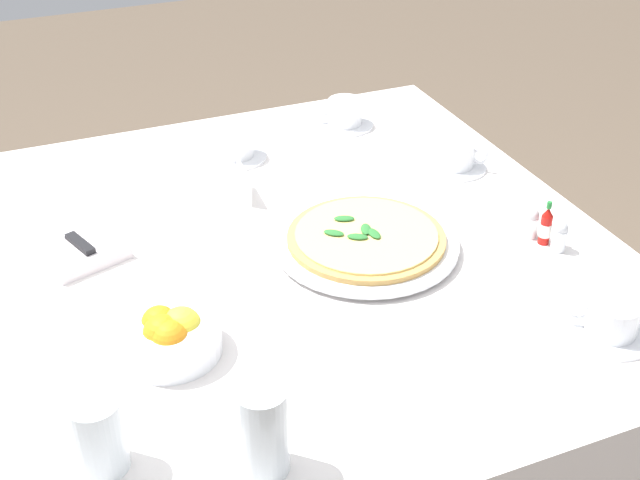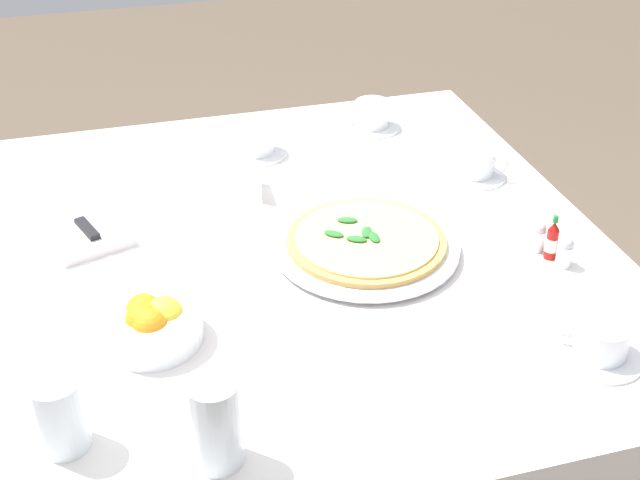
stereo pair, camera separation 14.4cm
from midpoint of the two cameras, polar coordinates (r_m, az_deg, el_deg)
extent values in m
cube|color=white|center=(1.46, -0.31, -0.95)|extent=(1.16, 1.16, 0.02)
cube|color=white|center=(1.76, 18.06, -2.20)|extent=(1.16, 0.01, 0.28)
cube|color=white|center=(2.02, -4.64, 4.16)|extent=(0.01, 1.16, 0.28)
cylinder|color=brown|center=(2.19, 8.62, -0.47)|extent=(0.06, 0.06, 0.73)
cylinder|color=brown|center=(2.04, -17.31, -4.45)|extent=(0.06, 0.06, 0.73)
cylinder|color=white|center=(1.45, 6.01, -0.76)|extent=(0.19, 0.19, 0.01)
cylinder|color=white|center=(1.44, 6.03, -0.46)|extent=(0.32, 0.32, 0.01)
cylinder|color=tan|center=(1.44, 6.05, -0.13)|extent=(0.28, 0.28, 0.01)
cylinder|color=#EFD17A|center=(1.44, 6.07, 0.11)|extent=(0.25, 0.25, 0.00)
ellipsoid|color=#2D7533|center=(1.42, 5.42, -0.02)|extent=(0.03, 0.04, 0.01)
ellipsoid|color=#2D7533|center=(1.44, 6.06, 0.47)|extent=(0.04, 0.03, 0.01)
ellipsoid|color=#2D7533|center=(1.43, 3.82, 0.35)|extent=(0.04, 0.04, 0.01)
ellipsoid|color=#2D7533|center=(1.47, 4.73, 1.21)|extent=(0.03, 0.04, 0.01)
ellipsoid|color=#2D7533|center=(1.43, 6.57, 0.13)|extent=(0.04, 0.02, 0.01)
cylinder|color=white|center=(1.90, 5.73, 7.68)|extent=(0.13, 0.13, 0.01)
cylinder|color=white|center=(1.89, 5.78, 8.54)|extent=(0.08, 0.08, 0.06)
torus|color=white|center=(1.89, 4.27, 8.76)|extent=(0.02, 0.03, 0.03)
cylinder|color=black|center=(1.88, 5.82, 9.21)|extent=(0.07, 0.07, 0.00)
cylinder|color=white|center=(1.73, 12.83, 4.31)|extent=(0.13, 0.13, 0.01)
cylinder|color=white|center=(1.71, 12.94, 5.14)|extent=(0.08, 0.08, 0.05)
torus|color=white|center=(1.71, 14.59, 4.88)|extent=(0.03, 0.03, 0.03)
cylinder|color=black|center=(1.70, 13.03, 5.77)|extent=(0.07, 0.07, 0.00)
cylinder|color=white|center=(1.77, -2.01, 5.93)|extent=(0.13, 0.13, 0.01)
cylinder|color=white|center=(1.76, -2.03, 6.89)|extent=(0.08, 0.08, 0.06)
torus|color=white|center=(1.80, -1.65, 7.65)|extent=(0.03, 0.02, 0.03)
cylinder|color=black|center=(1.75, -2.05, 7.66)|extent=(0.07, 0.07, 0.00)
cylinder|color=white|center=(1.31, 21.55, -7.38)|extent=(0.13, 0.13, 0.01)
cylinder|color=white|center=(1.29, 21.80, -6.40)|extent=(0.08, 0.08, 0.05)
torus|color=white|center=(1.29, 19.64, -5.87)|extent=(0.03, 0.03, 0.03)
cylinder|color=black|center=(1.28, 21.99, -5.64)|extent=(0.07, 0.07, 0.00)
cylinder|color=white|center=(1.09, -13.71, -11.65)|extent=(0.07, 0.07, 0.11)
cylinder|color=silver|center=(1.11, -13.53, -12.64)|extent=(0.06, 0.06, 0.05)
cylinder|color=white|center=(1.03, -3.12, -12.53)|extent=(0.06, 0.06, 0.13)
cylinder|color=silver|center=(1.05, -3.09, -13.11)|extent=(0.06, 0.06, 0.10)
cube|color=silver|center=(1.55, -13.65, 0.96)|extent=(0.25, 0.19, 0.02)
cube|color=silver|center=(1.58, -14.43, 2.14)|extent=(0.12, 0.06, 0.01)
cube|color=black|center=(1.50, -12.99, 0.68)|extent=(0.08, 0.04, 0.01)
cylinder|color=white|center=(1.25, -8.18, -6.07)|extent=(0.15, 0.15, 0.04)
sphere|color=orange|center=(1.26, -8.77, -4.92)|extent=(0.05, 0.05, 0.05)
sphere|color=orange|center=(1.24, -8.65, -5.67)|extent=(0.06, 0.06, 0.06)
sphere|color=orange|center=(1.23, -8.26, -5.99)|extent=(0.06, 0.06, 0.06)
sphere|color=yellow|center=(1.25, -7.36, -5.26)|extent=(0.06, 0.06, 0.06)
cylinder|color=#B7140F|center=(1.49, 18.22, -0.36)|extent=(0.02, 0.02, 0.05)
cylinder|color=white|center=(1.49, 18.22, -0.36)|extent=(0.02, 0.02, 0.02)
cone|color=#B7140F|center=(1.47, 18.45, 0.81)|extent=(0.02, 0.02, 0.02)
cylinder|color=#1E722D|center=(1.46, 18.55, 1.27)|extent=(0.01, 0.01, 0.01)
cylinder|color=white|center=(1.51, 17.31, -0.10)|extent=(0.03, 0.03, 0.04)
cylinder|color=white|center=(1.51, 17.27, -0.29)|extent=(0.02, 0.02, 0.03)
sphere|color=silver|center=(1.49, 17.45, 0.67)|extent=(0.02, 0.02, 0.02)
cylinder|color=white|center=(1.48, 19.05, -1.11)|extent=(0.03, 0.03, 0.04)
cylinder|color=#38332D|center=(1.48, 19.01, -1.30)|extent=(0.02, 0.02, 0.03)
sphere|color=silver|center=(1.47, 19.22, -0.33)|extent=(0.02, 0.02, 0.02)
cube|color=white|center=(1.61, -1.77, 4.14)|extent=(0.09, 0.01, 0.06)
camera|label=1|loc=(0.07, -87.14, 1.82)|focal=46.88mm
camera|label=2|loc=(0.07, 92.86, -1.82)|focal=46.88mm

